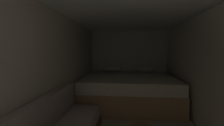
# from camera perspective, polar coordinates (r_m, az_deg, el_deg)

# --- Properties ---
(wall_back) EXTENTS (2.43, 0.05, 1.96)m
(wall_back) POSITION_cam_1_polar(r_m,az_deg,el_deg) (4.95, 6.10, 0.32)
(wall_back) COLOR beige
(wall_back) RESTS_ON ground
(wall_left) EXTENTS (0.05, 5.23, 1.96)m
(wall_left) POSITION_cam_1_polar(r_m,az_deg,el_deg) (2.58, -20.65, -3.75)
(wall_left) COLOR beige
(wall_left) RESTS_ON ground
(wall_right) EXTENTS (0.05, 5.23, 1.96)m
(wall_right) POSITION_cam_1_polar(r_m,az_deg,el_deg) (2.64, 33.73, -4.05)
(wall_right) COLOR beige
(wall_right) RESTS_ON ground
(ceiling_slab) EXTENTS (2.43, 5.23, 0.05)m
(ceiling_slab) POSITION_cam_1_polar(r_m,az_deg,el_deg) (2.38, 7.07, 20.17)
(ceiling_slab) COLOR white
(ceiling_slab) RESTS_ON wall_left
(bed) EXTENTS (2.21, 1.90, 0.88)m
(bed) POSITION_cam_1_polar(r_m,az_deg,el_deg) (4.04, 6.19, -9.57)
(bed) COLOR tan
(bed) RESTS_ON ground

